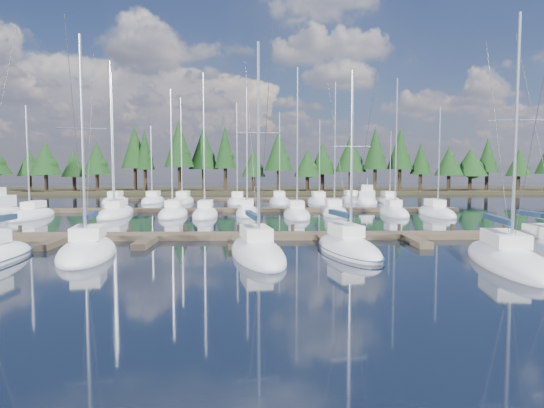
{
  "coord_description": "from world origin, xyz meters",
  "views": [
    {
      "loc": [
        1.37,
        -16.73,
        5.06
      ],
      "look_at": [
        2.55,
        22.0,
        2.21
      ],
      "focal_mm": 32.0,
      "sensor_mm": 36.0,
      "label": 1
    }
  ],
  "objects_px": {
    "main_dock": "(238,237)",
    "motor_yacht_right": "(367,200)",
    "front_sailboat_4": "(348,248)",
    "front_sailboat_5": "(507,260)",
    "front_sailboat_2": "(87,251)",
    "front_sailboat_3": "(257,252)"
  },
  "relations": [
    {
      "from": "front_sailboat_5",
      "to": "front_sailboat_2",
      "type": "bearing_deg",
      "value": 171.88
    },
    {
      "from": "front_sailboat_3",
      "to": "front_sailboat_5",
      "type": "relative_size",
      "value": 0.94
    },
    {
      "from": "front_sailboat_4",
      "to": "front_sailboat_5",
      "type": "distance_m",
      "value": 8.6
    },
    {
      "from": "front_sailboat_5",
      "to": "motor_yacht_right",
      "type": "height_order",
      "value": "front_sailboat_5"
    },
    {
      "from": "front_sailboat_2",
      "to": "front_sailboat_3",
      "type": "relative_size",
      "value": 1.04
    },
    {
      "from": "front_sailboat_3",
      "to": "front_sailboat_5",
      "type": "bearing_deg",
      "value": -11.86
    },
    {
      "from": "main_dock",
      "to": "front_sailboat_5",
      "type": "bearing_deg",
      "value": -33.02
    },
    {
      "from": "front_sailboat_5",
      "to": "front_sailboat_3",
      "type": "bearing_deg",
      "value": 168.14
    },
    {
      "from": "front_sailboat_3",
      "to": "motor_yacht_right",
      "type": "height_order",
      "value": "front_sailboat_3"
    },
    {
      "from": "main_dock",
      "to": "front_sailboat_2",
      "type": "relative_size",
      "value": 3.32
    },
    {
      "from": "front_sailboat_3",
      "to": "front_sailboat_2",
      "type": "bearing_deg",
      "value": 176.98
    },
    {
      "from": "main_dock",
      "to": "front_sailboat_4",
      "type": "relative_size",
      "value": 3.83
    },
    {
      "from": "main_dock",
      "to": "motor_yacht_right",
      "type": "height_order",
      "value": "motor_yacht_right"
    },
    {
      "from": "front_sailboat_4",
      "to": "motor_yacht_right",
      "type": "distance_m",
      "value": 42.3
    },
    {
      "from": "front_sailboat_3",
      "to": "front_sailboat_4",
      "type": "xyz_separation_m",
      "value": [
        5.43,
        1.11,
        -0.0
      ]
    },
    {
      "from": "main_dock",
      "to": "front_sailboat_4",
      "type": "xyz_separation_m",
      "value": [
        6.79,
        -5.54,
        0.07
      ]
    },
    {
      "from": "front_sailboat_3",
      "to": "main_dock",
      "type": "bearing_deg",
      "value": 101.53
    },
    {
      "from": "front_sailboat_4",
      "to": "front_sailboat_5",
      "type": "height_order",
      "value": "front_sailboat_5"
    },
    {
      "from": "main_dock",
      "to": "front_sailboat_3",
      "type": "relative_size",
      "value": 3.45
    },
    {
      "from": "front_sailboat_2",
      "to": "front_sailboat_3",
      "type": "distance_m",
      "value": 9.82
    },
    {
      "from": "front_sailboat_4",
      "to": "front_sailboat_2",
      "type": "bearing_deg",
      "value": -177.78
    },
    {
      "from": "main_dock",
      "to": "front_sailboat_5",
      "type": "distance_m",
      "value": 17.25
    }
  ]
}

